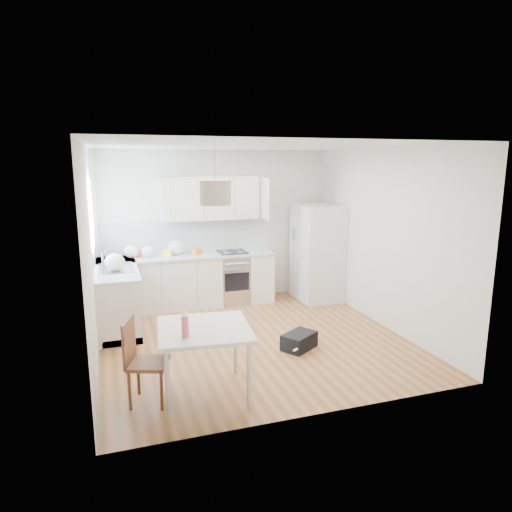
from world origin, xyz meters
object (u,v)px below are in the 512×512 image
Objects in this scene: dining_chair at (148,361)px; refrigerator at (318,253)px; gym_bag at (299,341)px; dining_table at (204,335)px.

refrigerator is at bearing 59.65° from dining_chair.
gym_bag is (-1.25, -2.03, -0.76)m from refrigerator.
dining_chair is (-0.59, 0.01, -0.22)m from dining_table.
dining_chair is 2.24m from gym_bag.
dining_chair reaches higher than gym_bag.
dining_table is 2.25× the size of gym_bag.
dining_table is 1.77m from gym_bag.
refrigerator reaches higher than gym_bag.
refrigerator is 1.89× the size of dining_chair.
gym_bag is at bearing -122.28° from refrigerator.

